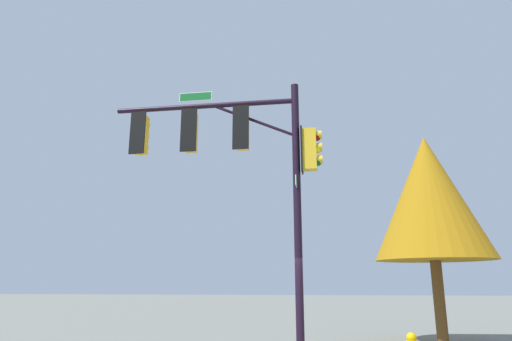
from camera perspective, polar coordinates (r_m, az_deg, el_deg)
signal_pole_assembly at (r=11.91m, az=-2.40°, el=2.03°), size 5.76×0.94×7.15m
tree_near at (r=16.36m, az=21.36°, el=-3.19°), size 3.87×3.87×6.93m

